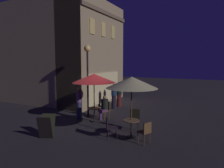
{
  "coord_description": "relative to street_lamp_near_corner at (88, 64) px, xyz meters",
  "views": [
    {
      "loc": [
        -8.49,
        -5.66,
        3.07
      ],
      "look_at": [
        1.61,
        -0.52,
        1.83
      ],
      "focal_mm": 32.43,
      "sensor_mm": 36.0,
      "label": 1
    }
  ],
  "objects": [
    {
      "name": "cafe_chair_1",
      "position": [
        -2.44,
        -2.65,
        -2.45
      ],
      "size": [
        0.61,
        0.61,
        0.87
      ],
      "rotation": [
        0.0,
        0.0,
        -0.98
      ],
      "color": "black",
      "rests_on": "ground"
    },
    {
      "name": "patron_standing_3",
      "position": [
        -0.6,
        0.19,
        -2.12
      ],
      "size": [
        0.31,
        0.31,
        1.67
      ],
      "rotation": [
        0.0,
        0.0,
        1.31
      ],
      "color": "#2D2C50",
      "rests_on": "ground"
    },
    {
      "name": "patron_standing_2",
      "position": [
        2.38,
        -0.45,
        -2.15
      ],
      "size": [
        0.37,
        0.37,
        1.65
      ],
      "rotation": [
        0.0,
        0.0,
        3.45
      ],
      "color": "black",
      "rests_on": "ground"
    },
    {
      "name": "ground_plane",
      "position": [
        -0.88,
        -0.62,
        -2.98
      ],
      "size": [
        60.0,
        60.0,
        0.0
      ],
      "primitive_type": "plane",
      "color": "#282327"
    },
    {
      "name": "patio_umbrella_0",
      "position": [
        -0.68,
        -0.84,
        -0.74
      ],
      "size": [
        2.19,
        2.19,
        2.48
      ],
      "color": "black",
      "rests_on": "ground"
    },
    {
      "name": "cafe_chair_0",
      "position": [
        0.04,
        -1.14,
        -2.41
      ],
      "size": [
        0.54,
        0.54,
        0.95
      ],
      "rotation": [
        0.0,
        0.0,
        2.75
      ],
      "color": "brown",
      "rests_on": "ground"
    },
    {
      "name": "patron_seated_0",
      "position": [
        -0.09,
        -1.09,
        -2.25
      ],
      "size": [
        0.56,
        0.49,
        1.28
      ],
      "rotation": [
        0.0,
        0.0,
        2.75
      ],
      "color": "#542D5F",
      "rests_on": "ground"
    },
    {
      "name": "cafe_building",
      "position": [
        2.45,
        3.43,
        0.72
      ],
      "size": [
        6.12,
        7.95,
        7.4
      ],
      "color": "#978060",
      "rests_on": "ground"
    },
    {
      "name": "cafe_table_0",
      "position": [
        -0.68,
        -0.84,
        -2.47
      ],
      "size": [
        0.7,
        0.7,
        0.71
      ],
      "color": "black",
      "rests_on": "ground"
    },
    {
      "name": "patron_standing_1",
      "position": [
        3.06,
        -0.51,
        -2.13
      ],
      "size": [
        0.38,
        0.38,
        1.7
      ],
      "rotation": [
        0.0,
        0.0,
        0.7
      ],
      "color": "#4B1919",
      "rests_on": "ground"
    },
    {
      "name": "street_lamp_near_corner",
      "position": [
        0.0,
        0.0,
        0.0
      ],
      "size": [
        0.37,
        0.37,
        3.99
      ],
      "color": "black",
      "rests_on": "ground"
    },
    {
      "name": "cafe_table_1",
      "position": [
        -1.96,
        -3.38,
        -2.47
      ],
      "size": [
        0.65,
        0.65,
        0.74
      ],
      "color": "black",
      "rests_on": "ground"
    },
    {
      "name": "cafe_chair_3",
      "position": [
        -1.11,
        -3.2,
        -2.4
      ],
      "size": [
        0.52,
        0.52,
        0.97
      ],
      "rotation": [
        0.0,
        0.0,
        -2.93
      ],
      "color": "black",
      "rests_on": "ground"
    },
    {
      "name": "cafe_chair_2",
      "position": [
        -2.3,
        -4.09,
        -2.46
      ],
      "size": [
        0.52,
        0.52,
        0.85
      ],
      "rotation": [
        0.0,
        0.0,
        1.12
      ],
      "color": "brown",
      "rests_on": "ground"
    },
    {
      "name": "menu_sandwich_board",
      "position": [
        -3.51,
        -0.33,
        -2.5
      ],
      "size": [
        0.82,
        0.77,
        0.92
      ],
      "rotation": [
        0.0,
        0.0,
        0.43
      ],
      "color": "black",
      "rests_on": "ground"
    },
    {
      "name": "patio_umbrella_1",
      "position": [
        -1.96,
        -3.38,
        -0.72
      ],
      "size": [
        2.06,
        2.06,
        2.49
      ],
      "color": "black",
      "rests_on": "ground"
    }
  ]
}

